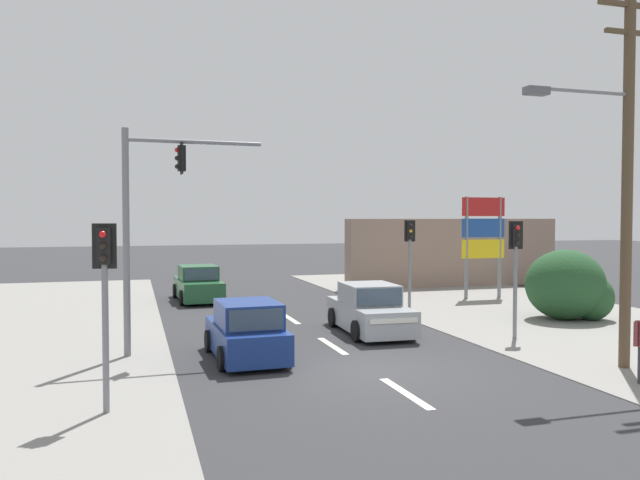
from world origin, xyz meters
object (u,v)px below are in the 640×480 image
pedestal_signal_right_kerb (516,259)px  pedestal_signal_far_median (410,249)px  utility_pole_foreground_right (623,164)px  pedestal_signal_left_kerb (105,285)px  sedan_oncoming_mid (370,311)px  traffic_signal_mast (147,211)px  shopping_plaza_sign (483,233)px  sedan_kerbside_parked (198,285)px  hatchback_receding_far (247,332)px

pedestal_signal_right_kerb → pedestal_signal_far_median: size_ratio=1.00×
pedestal_signal_far_median → utility_pole_foreground_right: bearing=-85.4°
pedestal_signal_left_kerb → sedan_oncoming_mid: pedestal_signal_left_kerb is taller
traffic_signal_mast → shopping_plaza_sign: traffic_signal_mast is taller
utility_pole_foreground_right → shopping_plaza_sign: utility_pole_foreground_right is taller
traffic_signal_mast → sedan_kerbside_parked: 11.35m
sedan_oncoming_mid → sedan_kerbside_parked: 10.29m
pedestal_signal_right_kerb → pedestal_signal_far_median: same height
utility_pole_foreground_right → pedestal_signal_far_median: 10.57m
pedestal_signal_right_kerb → pedestal_signal_left_kerb: bearing=-160.8°
utility_pole_foreground_right → sedan_oncoming_mid: 8.53m
utility_pole_foreground_right → shopping_plaza_sign: 13.27m
shopping_plaza_sign → traffic_signal_mast: bearing=-152.3°
sedan_kerbside_parked → traffic_signal_mast: bearing=-102.4°
traffic_signal_mast → shopping_plaza_sign: size_ratio=1.30×
utility_pole_foreground_right → hatchback_receding_far: 10.16m
pedestal_signal_right_kerb → utility_pole_foreground_right: bearing=-85.7°
sedan_kerbside_parked → hatchback_receding_far: bearing=-89.7°
pedestal_signal_right_kerb → sedan_oncoming_mid: size_ratio=0.83×
pedestal_signal_right_kerb → hatchback_receding_far: size_ratio=0.97×
utility_pole_foreground_right → hatchback_receding_far: utility_pole_foreground_right is taller
shopping_plaza_sign → pedestal_signal_far_median: bearing=-153.8°
sedan_kerbside_parked → utility_pole_foreground_right: bearing=-60.9°
pedestal_signal_left_kerb → pedestal_signal_right_kerb: bearing=19.2°
pedestal_signal_far_median → pedestal_signal_right_kerb: bearing=-85.2°
traffic_signal_mast → pedestal_signal_right_kerb: traffic_signal_mast is taller
sedan_kerbside_parked → sedan_oncoming_mid: bearing=-64.2°
traffic_signal_mast → pedestal_signal_far_median: bearing=28.4°
pedestal_signal_left_kerb → shopping_plaza_sign: shopping_plaza_sign is taller
shopping_plaza_sign → sedan_kerbside_parked: 12.97m
pedestal_signal_left_kerb → shopping_plaza_sign: 20.15m
pedestal_signal_right_kerb → shopping_plaza_sign: 9.61m
traffic_signal_mast → pedestal_signal_far_median: 11.56m
sedan_oncoming_mid → hatchback_receding_far: size_ratio=1.17×
utility_pole_foreground_right → pedestal_signal_far_median: bearing=94.6°
utility_pole_foreground_right → hatchback_receding_far: bearing=157.2°
utility_pole_foreground_right → pedestal_signal_right_kerb: size_ratio=2.58×
sedan_oncoming_mid → hatchback_receding_far: 5.11m
sedan_oncoming_mid → sedan_kerbside_parked: bearing=115.8°
utility_pole_foreground_right → traffic_signal_mast: 11.97m
pedestal_signal_far_median → shopping_plaza_sign: 5.26m
pedestal_signal_far_median → sedan_kerbside_parked: (-7.75, 5.20, -1.71)m
pedestal_signal_far_median → hatchback_receding_far: bearing=-139.1°
pedestal_signal_left_kerb → sedan_oncoming_mid: 10.08m
traffic_signal_mast → shopping_plaza_sign: bearing=27.7°
pedestal_signal_right_kerb → hatchback_receding_far: bearing=-177.8°
pedestal_signal_left_kerb → hatchback_receding_far: (3.29, 3.69, -1.71)m
shopping_plaza_sign → sedan_kerbside_parked: (-12.44, 2.89, -2.28)m
traffic_signal_mast → hatchback_receding_far: 4.13m
sedan_kerbside_parked → hatchback_receding_far: (0.07, -11.86, -0.00)m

